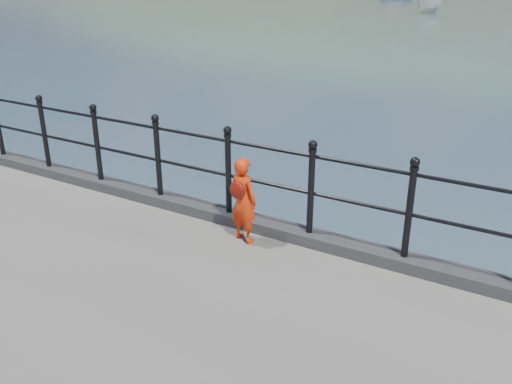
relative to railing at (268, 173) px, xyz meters
The scene contains 5 objects.
ground 1.83m from the railing, 90.00° to the left, with size 600.00×600.00×0.00m, color #2D4251.
kerb 0.75m from the railing, 140.53° to the right, with size 60.00×0.30×0.15m, color #28282B.
railing is the anchor object (origin of this frame).
child 0.47m from the railing, 112.06° to the right, with size 0.45×0.36×1.10m.
launch_white 54.08m from the railing, 102.16° to the left, with size 1.66×4.41×1.70m, color silver.
Camera 1 is at (3.13, -5.70, 4.20)m, focal length 38.00 mm.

